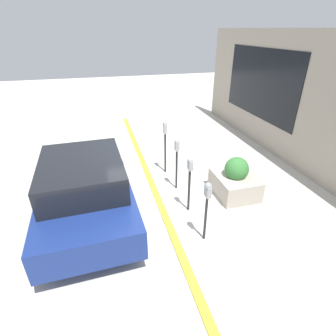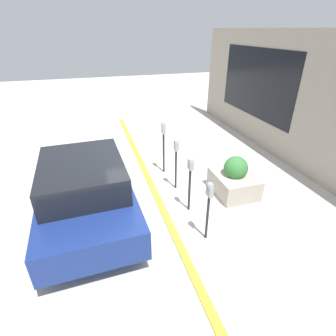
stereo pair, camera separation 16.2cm
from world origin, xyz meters
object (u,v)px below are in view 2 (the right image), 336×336
(parking_meter_nearest, at_px, (209,198))
(parking_meter_middle, at_px, (176,154))
(planter_box, at_px, (234,180))
(parking_meter_second, at_px, (190,173))
(parked_car_front, at_px, (85,188))
(parking_meter_fourth, at_px, (164,138))

(parking_meter_nearest, height_order, parking_meter_middle, parking_meter_middle)
(parking_meter_middle, relative_size, planter_box, 1.21)
(parking_meter_middle, distance_m, planter_box, 1.66)
(parking_meter_nearest, height_order, parking_meter_second, parking_meter_second)
(parking_meter_nearest, bearing_deg, planter_box, -45.53)
(parking_meter_nearest, xyz_separation_m, planter_box, (1.36, -1.39, -0.60))
(parking_meter_second, relative_size, planter_box, 1.18)
(planter_box, bearing_deg, parked_car_front, 88.77)
(parking_meter_nearest, height_order, planter_box, parking_meter_nearest)
(parking_meter_nearest, xyz_separation_m, parking_meter_fourth, (3.00, 0.05, 0.11))
(parking_meter_second, height_order, planter_box, parking_meter_second)
(parking_meter_middle, bearing_deg, planter_box, -115.59)
(parking_meter_middle, xyz_separation_m, parked_car_front, (-0.58, 2.29, -0.27))
(planter_box, bearing_deg, parking_meter_fourth, 41.25)
(parking_meter_nearest, height_order, parking_meter_fourth, parking_meter_fourth)
(parking_meter_fourth, height_order, planter_box, parking_meter_fourth)
(parking_meter_middle, xyz_separation_m, planter_box, (-0.66, -1.38, -0.64))
(parking_meter_fourth, bearing_deg, parking_meter_middle, -176.80)
(parking_meter_second, bearing_deg, parked_car_front, 79.42)
(parking_meter_second, height_order, parked_car_front, parked_car_front)
(parking_meter_second, xyz_separation_m, planter_box, (0.35, -1.38, -0.60))
(parking_meter_second, relative_size, parked_car_front, 0.33)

